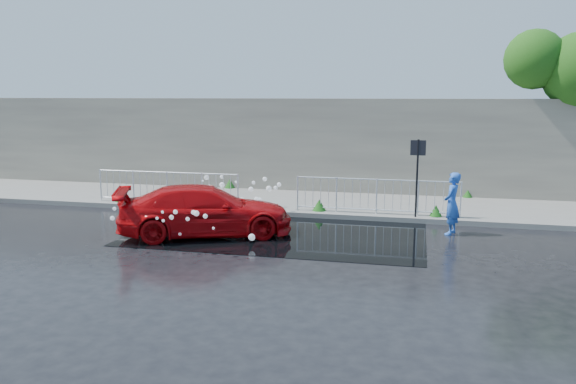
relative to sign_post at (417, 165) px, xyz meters
name	(u,v)px	position (x,y,z in m)	size (l,w,h in m)	color
ground	(253,239)	(-4.20, -3.10, -1.72)	(90.00, 90.00, 0.00)	black
pavement	(293,202)	(-4.20, 1.90, -1.65)	(30.00, 4.00, 0.15)	slate
curb	(280,213)	(-4.20, -0.10, -1.64)	(30.00, 0.25, 0.16)	slate
retaining_wall	(306,145)	(-4.20, 4.10, 0.18)	(30.00, 0.60, 3.50)	#6B645A
puddle	(280,231)	(-3.70, -2.10, -1.72)	(8.00, 5.00, 0.01)	black
sign_post	(417,165)	(0.00, 0.00, 0.00)	(0.45, 0.06, 2.50)	black
railing_left	(167,187)	(-8.20, 0.25, -0.99)	(5.05, 0.05, 1.10)	silver
railing_right	(376,195)	(-1.20, 0.25, -0.99)	(5.05, 0.05, 1.10)	silver
weeds	(285,198)	(-4.38, 1.39, -1.41)	(12.17, 3.93, 0.36)	#1B4713
water_spray	(223,200)	(-5.60, -1.48, -1.02)	(3.49, 5.60, 1.08)	white
red_car	(205,211)	(-5.59, -2.91, -1.04)	(1.91, 4.70, 1.36)	#B0070A
person	(452,204)	(0.96, -1.30, -0.86)	(0.63, 0.41, 1.72)	blue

